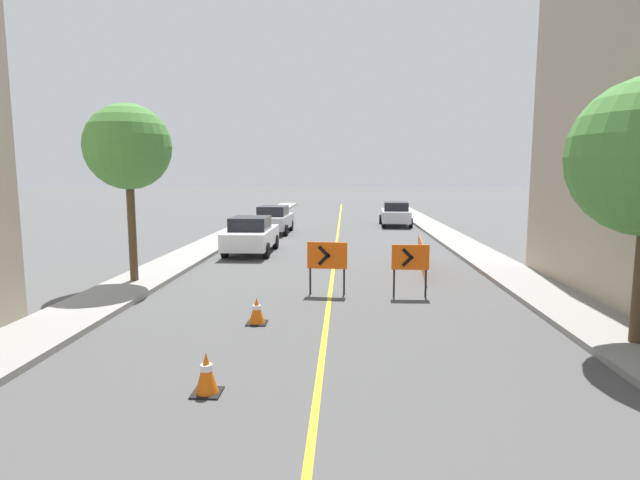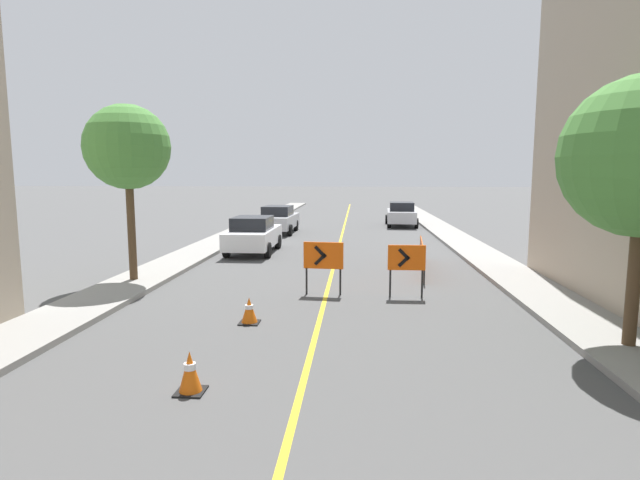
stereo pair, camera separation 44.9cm
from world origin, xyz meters
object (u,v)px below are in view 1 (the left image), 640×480
object	(u,v)px
street_tree_left_near	(128,148)
arrow_barricade_primary	(327,258)
parked_car_curb_near	(251,235)
traffic_cone_fourth	(206,373)
traffic_cone_fifth	(257,311)
parked_car_curb_mid	(274,219)
arrow_barricade_secondary	(410,260)
parked_car_curb_far	(395,214)

from	to	relation	value
street_tree_left_near	arrow_barricade_primary	bearing A→B (deg)	-9.35
parked_car_curb_near	arrow_barricade_primary	bearing A→B (deg)	-63.90
traffic_cone_fourth	traffic_cone_fifth	xyz separation A→B (m)	(0.13, 3.67, -0.03)
traffic_cone_fifth	parked_car_curb_mid	size ratio (longest dim) A/B	0.14
traffic_cone_fifth	parked_car_curb_near	bearing A→B (deg)	101.30
arrow_barricade_secondary	street_tree_left_near	bearing A→B (deg)	171.43
traffic_cone_fourth	street_tree_left_near	size ratio (longest dim) A/B	0.12
arrow_barricade_primary	parked_car_curb_mid	distance (m)	15.18
traffic_cone_fourth	parked_car_curb_far	world-z (taller)	parked_car_curb_far
traffic_cone_fourth	parked_car_curb_far	distance (m)	26.42
traffic_cone_fifth	parked_car_curb_far	distance (m)	22.81
parked_car_curb_near	traffic_cone_fourth	bearing A→B (deg)	-81.80
traffic_cone_fifth	street_tree_left_near	xyz separation A→B (m)	(-4.50, 3.86, 3.88)
arrow_barricade_secondary	parked_car_curb_mid	size ratio (longest dim) A/B	0.34
traffic_cone_fifth	parked_car_curb_near	xyz separation A→B (m)	(-2.04, 10.22, 0.50)
traffic_cone_fourth	traffic_cone_fifth	world-z (taller)	traffic_cone_fourth
parked_car_curb_near	arrow_barricade_secondary	bearing A→B (deg)	-51.77
arrow_barricade_primary	parked_car_curb_near	world-z (taller)	parked_car_curb_near
parked_car_curb_mid	arrow_barricade_primary	bearing A→B (deg)	-73.74
parked_car_curb_far	street_tree_left_near	xyz separation A→B (m)	(-9.82, -18.31, 3.38)
arrow_barricade_primary	arrow_barricade_secondary	distance (m)	2.31
traffic_cone_fourth	traffic_cone_fifth	bearing A→B (deg)	87.98
traffic_cone_fifth	arrow_barricade_primary	bearing A→B (deg)	62.48
traffic_cone_fourth	arrow_barricade_primary	size ratio (longest dim) A/B	0.44
parked_car_curb_far	arrow_barricade_primary	bearing A→B (deg)	-98.15
arrow_barricade_secondary	parked_car_curb_near	bearing A→B (deg)	127.22
traffic_cone_fourth	parked_car_curb_mid	bearing A→B (deg)	95.38
arrow_barricade_secondary	parked_car_curb_near	size ratio (longest dim) A/B	0.34
parked_car_curb_mid	parked_car_curb_far	bearing A→B (deg)	33.84
parked_car_curb_near	parked_car_curb_mid	world-z (taller)	same
arrow_barricade_primary	street_tree_left_near	bearing A→B (deg)	175.39
traffic_cone_fourth	parked_car_curb_near	size ratio (longest dim) A/B	0.15
arrow_barricade_primary	parked_car_curb_near	bearing A→B (deg)	120.47
traffic_cone_fifth	parked_car_curb_mid	distance (m)	17.75
parked_car_curb_far	street_tree_left_near	world-z (taller)	street_tree_left_near
traffic_cone_fifth	arrow_barricade_primary	xyz separation A→B (m)	(1.50, 2.88, 0.76)
arrow_barricade_secondary	street_tree_left_near	xyz separation A→B (m)	(-8.29, 1.15, 3.13)
traffic_cone_fourth	traffic_cone_fifth	distance (m)	3.68
arrow_barricade_primary	traffic_cone_fourth	bearing A→B (deg)	-99.22
traffic_cone_fourth	street_tree_left_near	xyz separation A→B (m)	(-4.37, 7.54, 3.85)
traffic_cone_fifth	arrow_barricade_primary	distance (m)	3.33
parked_car_curb_mid	traffic_cone_fourth	bearing A→B (deg)	-82.21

